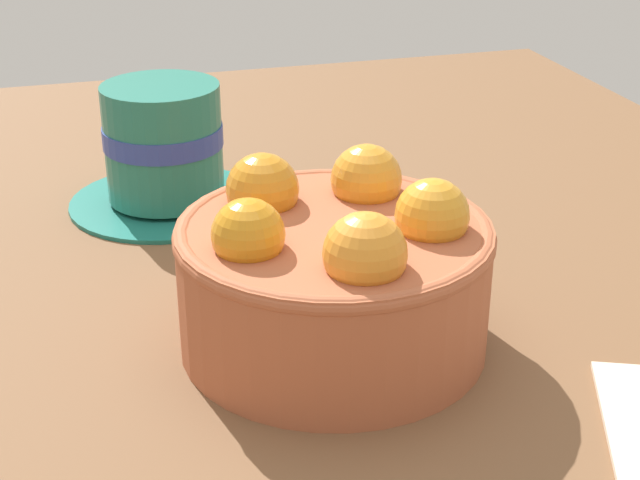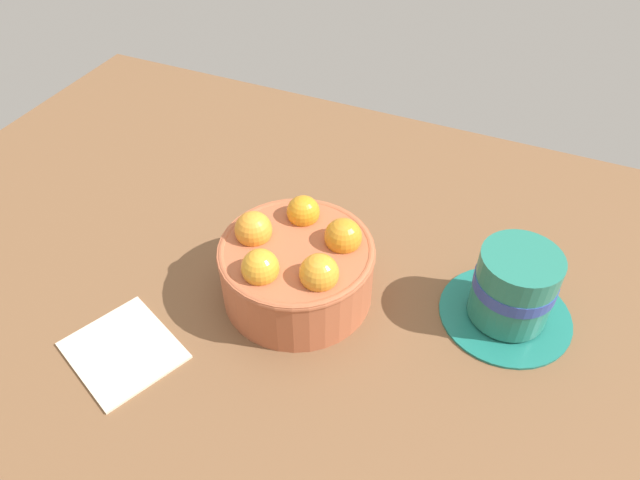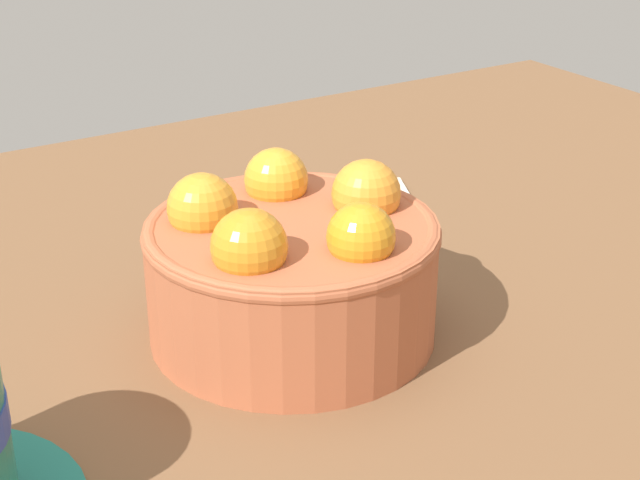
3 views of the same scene
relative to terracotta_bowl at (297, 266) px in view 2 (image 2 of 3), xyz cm
name	(u,v)px [view 2 (image 2 of 3)]	position (x,y,z in cm)	size (l,w,h in cm)	color
ground_plane	(298,307)	(0.01, -0.01, -6.77)	(111.21, 80.04, 4.96)	brown
terracotta_bowl	(297,266)	(0.00, 0.00, 0.00)	(16.47, 16.47, 9.59)	#AD5938
coffee_cup	(513,290)	(-21.60, -5.91, -0.22)	(13.89, 13.89, 8.75)	#1B6D61
folded_napkin	(123,350)	(12.75, 14.23, -3.99)	(10.73, 9.42, 0.60)	beige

